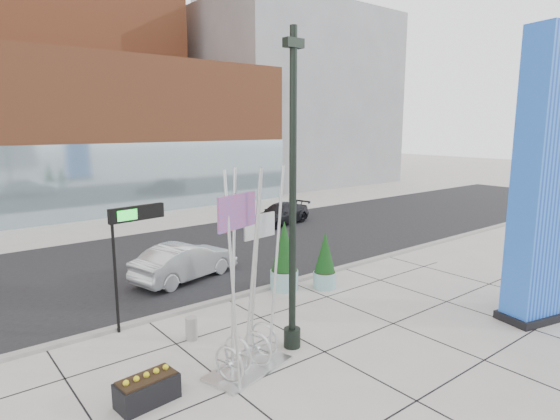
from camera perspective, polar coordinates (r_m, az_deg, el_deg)
ground at (r=13.65m, az=-0.74°, el=-16.60°), size 160.00×160.00×0.00m
street_asphalt at (r=21.88m, az=-17.15°, el=-6.56°), size 80.00×12.00×0.02m
curb_edge at (r=16.69m, az=-9.37°, el=-11.35°), size 80.00×0.30×0.12m
tower_podium at (r=37.59m, az=-25.86°, el=8.22°), size 34.00×10.00×11.00m
tower_glass_front at (r=33.13m, az=-23.58°, el=3.04°), size 34.00×0.60×5.00m
building_grey_parking at (r=53.48m, az=0.21°, el=13.28°), size 20.00×18.00×18.00m
blue_pylon at (r=16.78m, az=30.18°, el=2.74°), size 2.92×1.79×9.06m
lamp_post at (r=12.62m, az=1.55°, el=-1.76°), size 0.55×0.48×8.65m
public_art_sculpture at (r=12.12m, az=-3.92°, el=-13.11°), size 2.49×1.65×5.21m
concrete_bollard at (r=14.30m, az=-10.75°, el=-13.98°), size 0.35×0.35×0.67m
overhead_street_sign at (r=14.65m, az=-17.39°, el=-1.70°), size 1.79×0.38×3.79m
round_planter_east at (r=18.07m, az=5.49°, el=-6.25°), size 0.89×0.89×2.22m
round_planter_mid at (r=17.74m, az=0.28°, el=-6.50°), size 0.89×0.89×2.23m
round_planter_west at (r=17.74m, az=0.52°, el=-5.79°), size 1.07×1.07×2.67m
box_planter_north at (r=11.63m, az=-15.89°, el=-20.21°), size 1.41×0.80×0.75m
car_silver_mid at (r=19.40m, az=-11.46°, el=-6.19°), size 4.77×2.65×1.49m
car_dark_east at (r=29.52m, az=0.06°, el=-0.51°), size 4.83×2.89×1.31m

